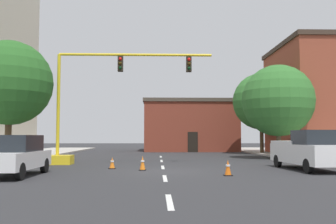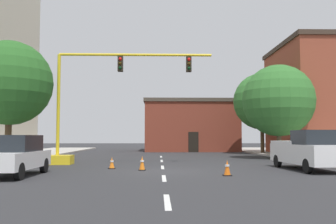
% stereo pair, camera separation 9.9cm
% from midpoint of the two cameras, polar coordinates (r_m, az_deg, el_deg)
% --- Properties ---
extents(ground_plane, '(160.00, 160.00, 0.00)m').
position_cam_midpoint_polar(ground_plane, '(18.42, -0.59, -8.94)').
color(ground_plane, '#2D2D30').
extents(sidewalk_right, '(6.00, 56.00, 0.14)m').
position_cam_midpoint_polar(sidewalk_right, '(29.16, 23.85, -6.57)').
color(sidewalk_right, '#B2ADA3').
rests_on(sidewalk_right, ground_plane).
extents(lane_stripe_seg_1, '(0.16, 2.40, 0.01)m').
position_cam_midpoint_polar(lane_stripe_seg_1, '(9.99, 0.17, -13.33)').
color(lane_stripe_seg_1, silver).
rests_on(lane_stripe_seg_1, ground_plane).
extents(lane_stripe_seg_2, '(0.16, 2.40, 0.01)m').
position_cam_midpoint_polar(lane_stripe_seg_2, '(15.44, -0.42, -9.93)').
color(lane_stripe_seg_2, silver).
rests_on(lane_stripe_seg_2, ground_plane).
extents(lane_stripe_seg_3, '(0.16, 2.40, 0.01)m').
position_cam_midpoint_polar(lane_stripe_seg_3, '(20.91, -0.69, -8.31)').
color(lane_stripe_seg_3, silver).
rests_on(lane_stripe_seg_3, ground_plane).
extents(lane_stripe_seg_4, '(0.16, 2.40, 0.01)m').
position_cam_midpoint_polar(lane_stripe_seg_4, '(26.40, -0.85, -7.36)').
color(lane_stripe_seg_4, silver).
rests_on(lane_stripe_seg_4, ground_plane).
extents(lane_stripe_seg_5, '(0.16, 2.40, 0.01)m').
position_cam_midpoint_polar(lane_stripe_seg_5, '(31.89, -0.96, -6.74)').
color(lane_stripe_seg_5, silver).
rests_on(lane_stripe_seg_5, ground_plane).
extents(building_brick_center, '(10.89, 9.46, 5.94)m').
position_cam_midpoint_polar(building_brick_center, '(45.89, 3.37, -2.11)').
color(building_brick_center, brown).
rests_on(building_brick_center, ground_plane).
extents(traffic_signal_gantry, '(10.33, 1.20, 6.83)m').
position_cam_midpoint_polar(traffic_signal_gantry, '(23.73, -12.86, -2.08)').
color(traffic_signal_gantry, yellow).
rests_on(traffic_signal_gantry, ground_plane).
extents(tree_right_mid, '(5.49, 5.49, 7.18)m').
position_cam_midpoint_polar(tree_right_mid, '(30.15, 16.37, 1.66)').
color(tree_right_mid, brown).
rests_on(tree_right_mid, ground_plane).
extents(tree_left_near, '(4.81, 4.81, 7.12)m').
position_cam_midpoint_polar(tree_left_near, '(23.34, -22.62, 4.03)').
color(tree_left_near, '#4C3823').
rests_on(tree_left_near, ground_plane).
extents(tree_right_far, '(5.50, 5.50, 7.87)m').
position_cam_midpoint_polar(tree_right_far, '(37.96, 14.00, 1.56)').
color(tree_right_far, '#4C3823').
rests_on(tree_right_far, ground_plane).
extents(pickup_truck_white, '(2.31, 5.51, 1.99)m').
position_cam_midpoint_polar(pickup_truck_white, '(20.40, 20.57, -5.46)').
color(pickup_truck_white, white).
rests_on(pickup_truck_white, ground_plane).
extents(sedan_white_near_left, '(1.91, 4.52, 1.74)m').
position_cam_midpoint_polar(sedan_white_near_left, '(17.45, -22.03, -6.04)').
color(sedan_white_near_left, white).
rests_on(sedan_white_near_left, ground_plane).
extents(traffic_cone_roadside_a, '(0.36, 0.36, 0.68)m').
position_cam_midpoint_polar(traffic_cone_roadside_a, '(16.59, 9.08, -8.31)').
color(traffic_cone_roadside_a, black).
rests_on(traffic_cone_roadside_a, ground_plane).
extents(traffic_cone_roadside_b, '(0.36, 0.36, 0.72)m').
position_cam_midpoint_polar(traffic_cone_roadside_b, '(19.05, -3.77, -7.70)').
color(traffic_cone_roadside_b, black).
rests_on(traffic_cone_roadside_b, ground_plane).
extents(traffic_cone_roadside_c, '(0.36, 0.36, 0.61)m').
position_cam_midpoint_polar(traffic_cone_roadside_c, '(20.14, -8.31, -7.61)').
color(traffic_cone_roadside_c, black).
rests_on(traffic_cone_roadside_c, ground_plane).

